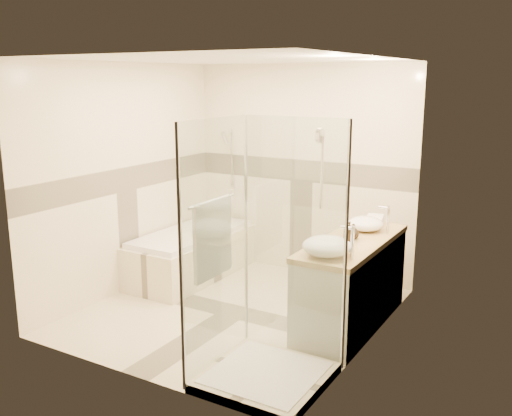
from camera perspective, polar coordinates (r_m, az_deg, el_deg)
The scene contains 12 objects.
room at distance 5.53m, azimuth -1.64°, elevation 1.69°, with size 2.82×3.02×2.52m.
bathtub at distance 6.86m, azimuth -6.45°, elevation -4.36°, with size 0.75×1.70×0.56m.
vanity at distance 5.54m, azimuth 9.53°, elevation -7.40°, with size 0.58×1.62×0.85m.
shower_enclosure at distance 4.56m, azimuth 0.20°, elevation -10.71°, with size 0.96×0.93×2.04m.
vessel_sink_near at distance 5.75m, azimuth 10.91°, elevation -1.54°, with size 0.35×0.35×0.14m, color white.
vessel_sink_far at distance 4.89m, azimuth 7.12°, elevation -3.81°, with size 0.42×0.42×0.17m, color white.
faucet_near at distance 5.67m, azimuth 13.00°, elevation -0.94°, with size 0.11×0.03×0.27m.
faucet_far at distance 4.79m, azimuth 9.51°, elevation -3.19°, with size 0.12×0.03×0.29m.
amenity_bottle_a at distance 5.34m, azimuth 9.32°, elevation -2.34°, with size 0.08×0.09×0.18m, color black.
amenity_bottle_b at distance 5.45m, azimuth 9.71°, elevation -2.31°, with size 0.11×0.11×0.14m, color black.
folded_towels at distance 6.02m, azimuth 11.80°, elevation -1.22°, with size 0.16×0.27×0.09m, color white.
rolled_towel at distance 7.41m, azimuth -3.62°, elevation -0.61°, with size 0.09×0.09×0.21m, color white.
Camera 1 is at (2.93, -4.59, 2.32)m, focal length 40.00 mm.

